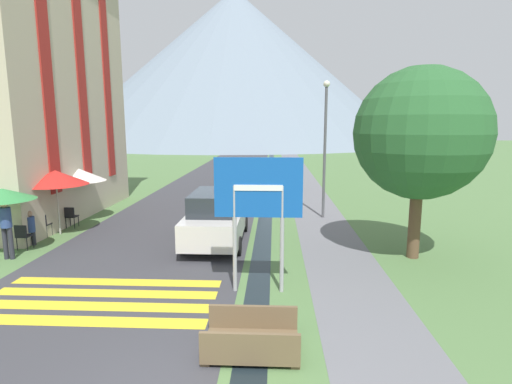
{
  "coord_description": "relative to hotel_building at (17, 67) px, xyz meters",
  "views": [
    {
      "loc": [
        1.59,
        -5.14,
        4.08
      ],
      "look_at": [
        0.89,
        10.0,
        1.5
      ],
      "focal_mm": 28.0,
      "sensor_mm": 36.0,
      "label": 1
    }
  ],
  "objects": [
    {
      "name": "parked_car_near",
      "position": [
        9.0,
        -3.74,
        -5.57
      ],
      "size": [
        1.92,
        4.58,
        1.82
      ],
      "color": "silver",
      "rests_on": "ground_plane"
    },
    {
      "name": "tree_by_path",
      "position": [
        15.29,
        -5.06,
        -2.68
      ],
      "size": [
        3.92,
        3.92,
        5.77
      ],
      "color": "brown",
      "rests_on": "ground_plane"
    },
    {
      "name": "road",
      "position": [
        6.9,
        18.0,
        -6.48
      ],
      "size": [
        6.4,
        60.0,
        0.01
      ],
      "color": "#38383D",
      "rests_on": "ground_plane"
    },
    {
      "name": "parked_car_far",
      "position": [
        9.25,
        8.31,
        -5.58
      ],
      "size": [
        1.76,
        4.08,
        1.82
      ],
      "color": "black",
      "rests_on": "ground_plane"
    },
    {
      "name": "hotel_building",
      "position": [
        0.0,
        0.0,
        0.0
      ],
      "size": [
        5.96,
        10.1,
        12.09
      ],
      "color": "#BCAD93",
      "rests_on": "ground_plane"
    },
    {
      "name": "crosswalk_marking",
      "position": [
        6.9,
        -8.49,
        -6.48
      ],
      "size": [
        5.44,
        2.54,
        0.01
      ],
      "color": "yellow",
      "rests_on": "ground_plane"
    },
    {
      "name": "cafe_umbrella_front_green",
      "position": [
        2.61,
        -5.43,
        -4.54
      ],
      "size": [
        1.9,
        1.9,
        2.13
      ],
      "color": "#B7B2A8",
      "rests_on": "ground_plane"
    },
    {
      "name": "cafe_chair_near_left",
      "position": [
        2.77,
        -4.89,
        -5.97
      ],
      "size": [
        0.4,
        0.4,
        0.85
      ],
      "rotation": [
        0.0,
        0.0,
        -0.2
      ],
      "color": "black",
      "rests_on": "ground_plane"
    },
    {
      "name": "drainage_channel",
      "position": [
        10.6,
        18.0,
        -6.48
      ],
      "size": [
        0.6,
        60.0,
        0.0
      ],
      "color": "black",
      "rests_on": "ground_plane"
    },
    {
      "name": "streetlamp",
      "position": [
        13.15,
        0.23,
        -3.04
      ],
      "size": [
        0.28,
        0.28,
        5.89
      ],
      "color": "#515156",
      "rests_on": "ground_plane"
    },
    {
      "name": "mountain_distant",
      "position": [
        2.16,
        73.29,
        9.76
      ],
      "size": [
        75.2,
        75.2,
        32.48
      ],
      "color": "slate",
      "rests_on": "ground_plane"
    },
    {
      "name": "cafe_chair_far_right",
      "position": [
        2.45,
        -1.94,
        -5.97
      ],
      "size": [
        0.4,
        0.4,
        0.85
      ],
      "rotation": [
        0.0,
        0.0,
        -0.41
      ],
      "color": "black",
      "rests_on": "ground_plane"
    },
    {
      "name": "road_sign",
      "position": [
        10.61,
        -7.84,
        -4.21
      ],
      "size": [
        2.1,
        0.11,
        3.32
      ],
      "color": "#9E9EA3",
      "rests_on": "ground_plane"
    },
    {
      "name": "cafe_chair_far_left",
      "position": [
        2.92,
        -2.07,
        -5.97
      ],
      "size": [
        0.4,
        0.4,
        0.85
      ],
      "rotation": [
        0.0,
        0.0,
        -0.29
      ],
      "color": "black",
      "rests_on": "ground_plane"
    },
    {
      "name": "footpath",
      "position": [
        13.0,
        18.0,
        -6.48
      ],
      "size": [
        2.2,
        60.0,
        0.01
      ],
      "color": "slate",
      "rests_on": "ground_plane"
    },
    {
      "name": "person_standing_terrace",
      "position": [
        2.89,
        -5.79,
        -5.42
      ],
      "size": [
        0.32,
        0.32,
        1.82
      ],
      "color": "#282833",
      "rests_on": "ground_plane"
    },
    {
      "name": "cafe_umbrella_middle_red",
      "position": [
        2.95,
        -2.98,
        -4.34
      ],
      "size": [
        2.29,
        2.29,
        2.42
      ],
      "color": "#B7B2A8",
      "rests_on": "ground_plane"
    },
    {
      "name": "cafe_umbrella_rear_white",
      "position": [
        2.69,
        -0.76,
        -4.51
      ],
      "size": [
        2.23,
        2.23,
        2.24
      ],
      "color": "#B7B2A8",
      "rests_on": "ground_plane"
    },
    {
      "name": "ground_plane",
      "position": [
        9.4,
        8.0,
        -6.48
      ],
      "size": [
        160.0,
        160.0,
        0.0
      ],
      "primitive_type": "plane",
      "color": "#517542"
    },
    {
      "name": "cafe_chair_middle",
      "position": [
        2.55,
        -3.37,
        -5.97
      ],
      "size": [
        0.4,
        0.4,
        0.85
      ],
      "rotation": [
        0.0,
        0.0,
        -0.39
      ],
      "color": "black",
      "rests_on": "ground_plane"
    },
    {
      "name": "person_seated_far",
      "position": [
        2.7,
        -4.36,
        -5.82
      ],
      "size": [
        0.32,
        0.32,
        1.2
      ],
      "color": "#282833",
      "rests_on": "ground_plane"
    },
    {
      "name": "footbridge",
      "position": [
        10.6,
        -10.51,
        -6.26
      ],
      "size": [
        1.7,
        1.1,
        0.65
      ],
      "color": "brown",
      "rests_on": "ground_plane"
    }
  ]
}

